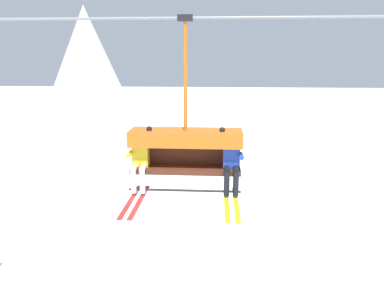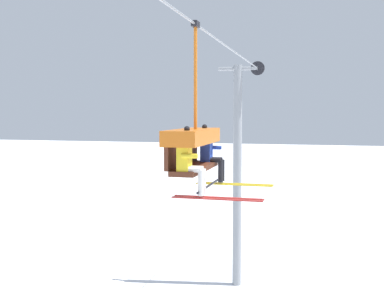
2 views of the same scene
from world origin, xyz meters
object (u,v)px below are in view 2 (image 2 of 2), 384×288
object	(u,v)px
lift_tower_far	(238,171)
skier_blue	(212,153)
skier_yellow	(191,161)
chairlift_chair	(192,142)

from	to	relation	value
lift_tower_far	skier_blue	bearing A→B (deg)	-174.19
lift_tower_far	skier_yellow	bearing A→B (deg)	-175.15
skier_yellow	skier_blue	distance (m)	1.81
chairlift_chair	skier_blue	world-z (taller)	chairlift_chair
skier_yellow	skier_blue	xyz separation A→B (m)	(1.81, 0.00, 0.00)
lift_tower_far	skier_blue	xyz separation A→B (m)	(-9.09, -0.92, 1.49)
lift_tower_far	skier_blue	world-z (taller)	lift_tower_far
chairlift_chair	skier_yellow	world-z (taller)	chairlift_chair
lift_tower_far	skier_yellow	distance (m)	11.04
skier_blue	lift_tower_far	bearing A→B (deg)	5.81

